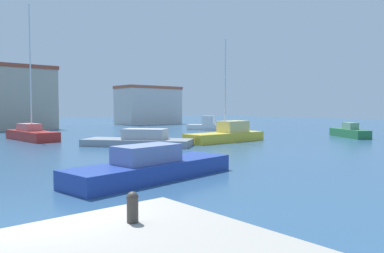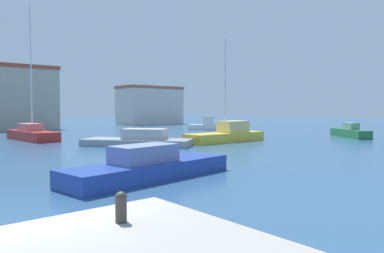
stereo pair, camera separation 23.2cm
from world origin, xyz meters
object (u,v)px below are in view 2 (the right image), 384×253
at_px(motorboat_white_distant_east, 208,125).
at_px(motorboat_blue_behind_lamppost, 149,167).
at_px(motorboat_grey_outer_mooring, 139,140).
at_px(motorboat_green_mid_harbor, 350,132).
at_px(mooring_bollard, 121,206).
at_px(sailboat_red_distant_north, 32,133).
at_px(sailboat_yellow_center_channel, 227,134).

bearing_deg(motorboat_white_distant_east, motorboat_blue_behind_lamppost, -136.75).
height_order(motorboat_grey_outer_mooring, motorboat_green_mid_harbor, motorboat_green_mid_harbor).
height_order(motorboat_grey_outer_mooring, motorboat_white_distant_east, motorboat_white_distant_east).
distance_m(mooring_bollard, motorboat_blue_behind_lamppost, 9.39).
relative_size(motorboat_blue_behind_lamppost, motorboat_green_mid_harbor, 1.48).
distance_m(motorboat_grey_outer_mooring, motorboat_green_mid_harbor, 21.39).
height_order(motorboat_grey_outer_mooring, sailboat_red_distant_north, sailboat_red_distant_north).
relative_size(sailboat_yellow_center_channel, motorboat_white_distant_east, 1.77).
distance_m(sailboat_red_distant_north, motorboat_green_mid_harbor, 30.49).
distance_m(motorboat_grey_outer_mooring, motorboat_blue_behind_lamppost, 13.44).
distance_m(motorboat_grey_outer_mooring, sailboat_red_distant_north, 11.85).
height_order(sailboat_yellow_center_channel, motorboat_grey_outer_mooring, sailboat_yellow_center_channel).
xyz_separation_m(sailboat_red_distant_north, motorboat_blue_behind_lamppost, (-2.17, -22.49, -0.10)).
distance_m(mooring_bollard, sailboat_red_distant_north, 30.99).
relative_size(motorboat_grey_outer_mooring, motorboat_green_mid_harbor, 1.55).
bearing_deg(motorboat_blue_behind_lamppost, motorboat_green_mid_harbor, 10.53).
height_order(sailboat_yellow_center_channel, motorboat_white_distant_east, sailboat_yellow_center_channel).
bearing_deg(sailboat_red_distant_north, motorboat_blue_behind_lamppost, -95.50).
bearing_deg(sailboat_red_distant_north, motorboat_green_mid_harbor, -34.90).
relative_size(motorboat_white_distant_east, motorboat_blue_behind_lamppost, 0.63).
bearing_deg(sailboat_yellow_center_channel, sailboat_red_distant_north, 134.44).
bearing_deg(motorboat_green_mid_harbor, motorboat_blue_behind_lamppost, -169.47).
xyz_separation_m(sailboat_yellow_center_channel, motorboat_white_distant_east, (10.06, 13.41, -0.03)).
relative_size(sailboat_red_distant_north, motorboat_blue_behind_lamppost, 1.54).
distance_m(mooring_bollard, sailboat_yellow_center_channel, 26.59).
relative_size(motorboat_grey_outer_mooring, motorboat_white_distant_east, 1.67).
relative_size(motorboat_white_distant_east, sailboat_red_distant_north, 0.41).
xyz_separation_m(motorboat_grey_outer_mooring, sailboat_red_distant_north, (-4.64, 10.90, 0.15)).
relative_size(mooring_bollard, motorboat_white_distant_east, 0.10).
xyz_separation_m(mooring_bollard, motorboat_white_distant_east, (30.23, 30.72, -0.76)).
xyz_separation_m(mooring_bollard, sailboat_red_distant_north, (7.72, 30.00, -0.76)).
xyz_separation_m(motorboat_grey_outer_mooring, motorboat_blue_behind_lamppost, (-6.80, -11.59, 0.05)).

